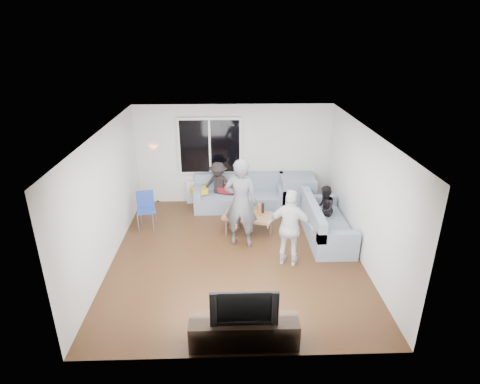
{
  "coord_description": "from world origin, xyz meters",
  "views": [
    {
      "loc": [
        -0.15,
        -7.02,
        4.34
      ],
      "look_at": [
        0.1,
        0.6,
        1.15
      ],
      "focal_mm": 29.47,
      "sensor_mm": 36.0,
      "label": 1
    }
  ],
  "objects_px": {
    "sofa_right_section": "(327,220)",
    "side_chair": "(146,211)",
    "player_left": "(241,203)",
    "tv_console": "(244,332)",
    "floor_lamp": "(156,173)",
    "spectator_right": "(324,209)",
    "player_right": "(291,228)",
    "spectator_back": "(218,186)",
    "coffee_table": "(248,223)",
    "television": "(244,305)",
    "sofa_back_section": "(240,193)"
  },
  "relations": [
    {
      "from": "sofa_right_section",
      "to": "player_left",
      "type": "relative_size",
      "value": 1.03
    },
    {
      "from": "floor_lamp",
      "to": "side_chair",
      "type": "bearing_deg",
      "value": -90.0
    },
    {
      "from": "player_left",
      "to": "tv_console",
      "type": "height_order",
      "value": "player_left"
    },
    {
      "from": "side_chair",
      "to": "tv_console",
      "type": "xyz_separation_m",
      "value": [
        2.11,
        -3.77,
        -0.21
      ]
    },
    {
      "from": "tv_console",
      "to": "floor_lamp",
      "type": "bearing_deg",
      "value": 111.51
    },
    {
      "from": "sofa_back_section",
      "to": "player_right",
      "type": "xyz_separation_m",
      "value": [
        0.9,
        -2.63,
        0.36
      ]
    },
    {
      "from": "coffee_table",
      "to": "spectator_back",
      "type": "xyz_separation_m",
      "value": [
        -0.69,
        1.26,
        0.42
      ]
    },
    {
      "from": "floor_lamp",
      "to": "spectator_back",
      "type": "xyz_separation_m",
      "value": [
        1.65,
        -0.54,
        -0.16
      ]
    },
    {
      "from": "floor_lamp",
      "to": "television",
      "type": "height_order",
      "value": "floor_lamp"
    },
    {
      "from": "sofa_back_section",
      "to": "side_chair",
      "type": "height_order",
      "value": "side_chair"
    },
    {
      "from": "sofa_right_section",
      "to": "player_left",
      "type": "bearing_deg",
      "value": 96.45
    },
    {
      "from": "spectator_back",
      "to": "television",
      "type": "height_order",
      "value": "spectator_back"
    },
    {
      "from": "side_chair",
      "to": "floor_lamp",
      "type": "relative_size",
      "value": 0.55
    },
    {
      "from": "player_right",
      "to": "television",
      "type": "xyz_separation_m",
      "value": [
        -0.98,
        -2.14,
        -0.07
      ]
    },
    {
      "from": "sofa_right_section",
      "to": "side_chair",
      "type": "xyz_separation_m",
      "value": [
        -4.07,
        0.62,
        0.01
      ]
    },
    {
      "from": "sofa_right_section",
      "to": "player_right",
      "type": "height_order",
      "value": "player_right"
    },
    {
      "from": "tv_console",
      "to": "television",
      "type": "height_order",
      "value": "television"
    },
    {
      "from": "sofa_back_section",
      "to": "coffee_table",
      "type": "relative_size",
      "value": 2.09
    },
    {
      "from": "coffee_table",
      "to": "floor_lamp",
      "type": "distance_m",
      "value": 3.02
    },
    {
      "from": "sofa_back_section",
      "to": "sofa_right_section",
      "type": "height_order",
      "value": "same"
    },
    {
      "from": "floor_lamp",
      "to": "sofa_right_section",
      "type": "bearing_deg",
      "value": -28.3
    },
    {
      "from": "spectator_back",
      "to": "television",
      "type": "relative_size",
      "value": 1.29
    },
    {
      "from": "player_left",
      "to": "spectator_right",
      "type": "relative_size",
      "value": 1.77
    },
    {
      "from": "side_chair",
      "to": "spectator_back",
      "type": "distance_m",
      "value": 1.96
    },
    {
      "from": "floor_lamp",
      "to": "player_left",
      "type": "distance_m",
      "value": 3.24
    },
    {
      "from": "player_left",
      "to": "floor_lamp",
      "type": "bearing_deg",
      "value": -32.95
    },
    {
      "from": "floor_lamp",
      "to": "spectator_right",
      "type": "height_order",
      "value": "floor_lamp"
    },
    {
      "from": "spectator_right",
      "to": "television",
      "type": "relative_size",
      "value": 1.13
    },
    {
      "from": "player_left",
      "to": "player_right",
      "type": "bearing_deg",
      "value": 154.45
    },
    {
      "from": "player_right",
      "to": "spectator_back",
      "type": "bearing_deg",
      "value": -42.77
    },
    {
      "from": "sofa_right_section",
      "to": "television",
      "type": "xyz_separation_m",
      "value": [
        -1.96,
        -3.15,
        0.29
      ]
    },
    {
      "from": "coffee_table",
      "to": "tv_console",
      "type": "height_order",
      "value": "tv_console"
    },
    {
      "from": "side_chair",
      "to": "floor_lamp",
      "type": "xyz_separation_m",
      "value": [
        0.0,
        1.58,
        0.35
      ]
    },
    {
      "from": "player_right",
      "to": "tv_console",
      "type": "xyz_separation_m",
      "value": [
        -0.98,
        -2.14,
        -0.56
      ]
    },
    {
      "from": "spectator_back",
      "to": "television",
      "type": "distance_m",
      "value": 4.82
    },
    {
      "from": "side_chair",
      "to": "floor_lamp",
      "type": "distance_m",
      "value": 1.61
    },
    {
      "from": "player_left",
      "to": "tv_console",
      "type": "distance_m",
      "value": 3.03
    },
    {
      "from": "coffee_table",
      "to": "spectator_back",
      "type": "relative_size",
      "value": 0.88
    },
    {
      "from": "sofa_right_section",
      "to": "side_chair",
      "type": "height_order",
      "value": "side_chair"
    },
    {
      "from": "coffee_table",
      "to": "television",
      "type": "height_order",
      "value": "television"
    },
    {
      "from": "floor_lamp",
      "to": "sofa_back_section",
      "type": "bearing_deg",
      "value": -14.64
    },
    {
      "from": "side_chair",
      "to": "spectator_back",
      "type": "xyz_separation_m",
      "value": [
        1.65,
        1.03,
        0.19
      ]
    },
    {
      "from": "player_right",
      "to": "sofa_right_section",
      "type": "bearing_deg",
      "value": -115.29
    },
    {
      "from": "floor_lamp",
      "to": "player_left",
      "type": "bearing_deg",
      "value": -48.04
    },
    {
      "from": "coffee_table",
      "to": "player_left",
      "type": "bearing_deg",
      "value": -106.72
    },
    {
      "from": "sofa_back_section",
      "to": "player_left",
      "type": "relative_size",
      "value": 1.19
    },
    {
      "from": "side_chair",
      "to": "player_right",
      "type": "relative_size",
      "value": 0.55
    },
    {
      "from": "coffee_table",
      "to": "side_chair",
      "type": "height_order",
      "value": "side_chair"
    },
    {
      "from": "sofa_right_section",
      "to": "spectator_back",
      "type": "xyz_separation_m",
      "value": [
        -2.42,
        1.65,
        0.2
      ]
    },
    {
      "from": "floor_lamp",
      "to": "player_right",
      "type": "relative_size",
      "value": 1.0
    }
  ]
}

